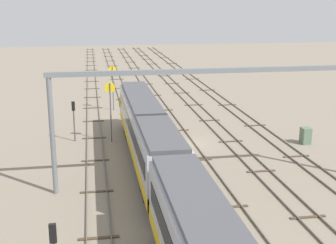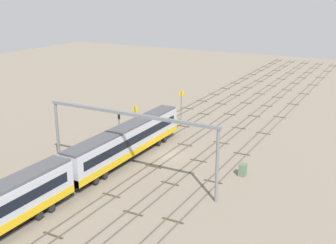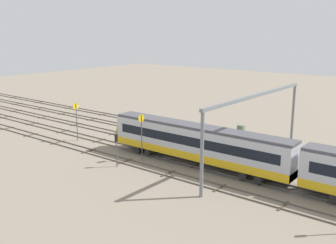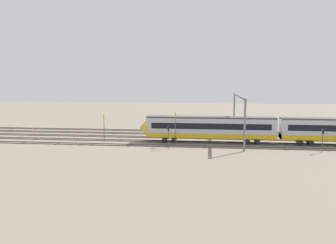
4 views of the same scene
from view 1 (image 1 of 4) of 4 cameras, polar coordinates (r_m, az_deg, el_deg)
ground_plane at (r=44.48m, az=2.37°, el=-2.76°), size 206.65×206.65×0.00m
track_near_foreground at (r=47.03m, az=12.99°, el=-2.06°), size 190.65×2.40×0.16m
track_second_near at (r=45.55m, az=7.83°, el=-2.37°), size 190.65×2.40×0.16m
track_middle at (r=44.45m, az=2.37°, el=-2.67°), size 190.65×2.40×0.16m
track_with_train at (r=43.78m, az=-3.31°, el=-2.96°), size 190.65×2.40×0.16m
track_far_background at (r=43.56m, az=-9.12°, el=-3.23°), size 190.65×2.40×0.16m
overhead_gantry at (r=33.37m, az=5.45°, el=3.40°), size 0.40×23.46×8.80m
speed_sign_near_foreground at (r=58.07m, az=-6.90°, el=5.05°), size 0.14×0.98×5.61m
speed_sign_mid_trackside at (r=44.58m, az=-7.19°, el=2.31°), size 0.14×0.99×5.90m
signal_light_trackside_approach at (r=45.65m, az=-11.67°, el=0.85°), size 0.31×0.32×4.01m
relay_cabinet at (r=46.32m, az=16.77°, el=-1.65°), size 1.02×0.83×1.60m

